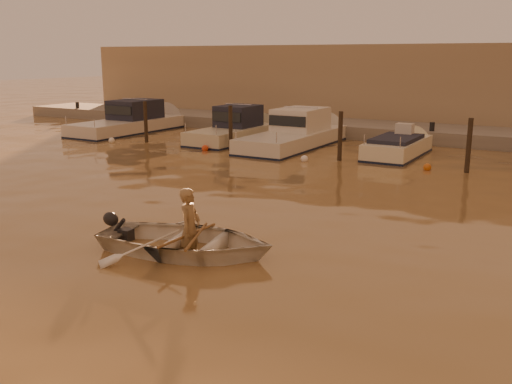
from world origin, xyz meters
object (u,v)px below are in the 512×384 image
Objects in this scene: moored_boat_1 at (232,129)px; moored_boat_2 at (294,134)px; waterfront_building at (429,86)px; moored_boat_0 at (127,121)px; moored_boat_3 at (397,151)px; dinghy at (186,241)px; person at (190,228)px.

moored_boat_2 is (3.40, 0.00, 0.00)m from moored_boat_1.
waterfront_building reaches higher than moored_boat_1.
moored_boat_2 is (10.37, 0.00, 0.00)m from moored_boat_0.
moored_boat_3 is at bearing 0.00° from moored_boat_0.
dinghy is 20.85m from moored_boat_0.
waterfront_building is (-1.55, 11.00, 2.17)m from moored_boat_3.
moored_boat_1 is (-8.05, 14.45, 0.34)m from dinghy.
moored_boat_0 is at bearing -141.41° from waterfront_building.
moored_boat_1 is 8.37m from moored_boat_3.
dinghy is at bearing -91.25° from moored_boat_3.
moored_boat_0 reaches higher than person.
moored_boat_0 and moored_boat_2 have the same top height.
dinghy is at bearing 90.00° from person.
moored_boat_1 is at bearing -121.76° from waterfront_building.
moored_boat_1 is at bearing 180.00° from moored_boat_3.
moored_boat_0 is at bearing 180.00° from moored_boat_3.
moored_boat_2 is 1.52× the size of moored_boat_3.
moored_boat_1 is 13.06m from waterfront_building.
person is at bearing -87.00° from waterfront_building.
waterfront_building is at bearing 58.24° from moored_boat_1.
dinghy is 25.57m from waterfront_building.
waterfront_building reaches higher than moored_boat_0.
person reaches higher than dinghy.
moored_boat_3 is (0.31, 14.45, -0.06)m from dinghy.
dinghy is 15.18m from moored_boat_2.
moored_boat_3 reaches higher than dinghy.
moored_boat_1 and moored_boat_2 have the same top height.
person reaches higher than moored_boat_3.
moored_boat_2 is at bearing 0.00° from moored_boat_0.
moored_boat_0 reaches higher than dinghy.
moored_boat_0 is at bearing 34.28° from person.
moored_boat_2 reaches higher than dinghy.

